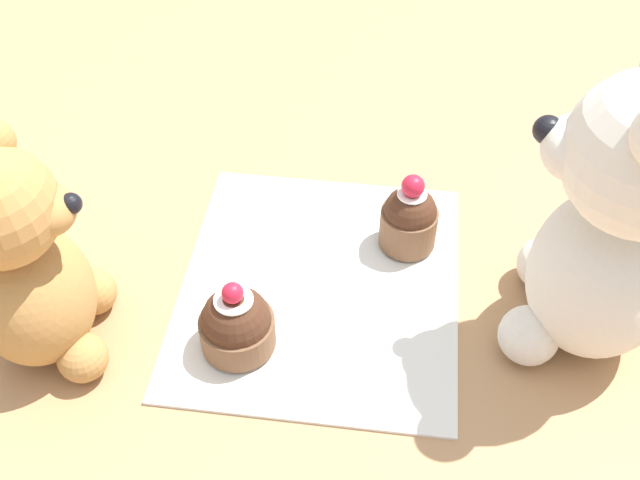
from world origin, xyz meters
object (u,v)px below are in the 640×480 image
at_px(teddy_bear_tan, 26,265).
at_px(cupcake_near_cream_bear, 409,218).
at_px(cupcake_near_tan_bear, 237,324).
at_px(teddy_bear_cream, 615,224).

height_order(teddy_bear_tan, cupcake_near_cream_bear, teddy_bear_tan).
relative_size(cupcake_near_cream_bear, cupcake_near_tan_bear, 1.11).
bearing_deg(teddy_bear_tan, teddy_bear_cream, -93.51).
relative_size(teddy_bear_cream, cupcake_near_cream_bear, 3.26).
bearing_deg(cupcake_near_tan_bear, cupcake_near_cream_bear, 135.35).
bearing_deg(cupcake_near_tan_bear, teddy_bear_cream, 101.20).
xyz_separation_m(teddy_bear_cream, teddy_bear_tan, (0.06, -0.40, -0.03)).
bearing_deg(teddy_bear_cream, cupcake_near_cream_bear, -104.67).
bearing_deg(cupcake_near_cream_bear, teddy_bear_tan, -62.64).
bearing_deg(cupcake_near_cream_bear, cupcake_near_tan_bear, -44.65).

